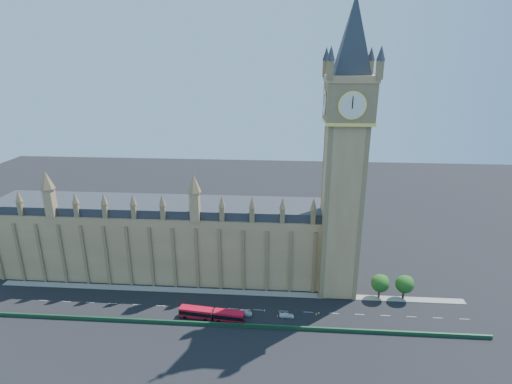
# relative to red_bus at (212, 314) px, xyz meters

# --- Properties ---
(ground) EXTENTS (400.00, 400.00, 0.00)m
(ground) POSITION_rel_red_bus_xyz_m (2.02, 5.97, -1.82)
(ground) COLOR black
(ground) RESTS_ON ground
(palace_westminster) EXTENTS (120.00, 20.00, 28.00)m
(palace_westminster) POSITION_rel_red_bus_xyz_m (-22.98, 27.97, 12.05)
(palace_westminster) COLOR #A77C50
(palace_westminster) RESTS_ON ground
(elizabeth_tower) EXTENTS (20.59, 20.59, 105.00)m
(elizabeth_tower) POSITION_rel_red_bus_xyz_m (40.02, 19.96, 52.74)
(elizabeth_tower) COLOR #A77C50
(elizabeth_tower) RESTS_ON ground
(bridge_parapet) EXTENTS (160.00, 0.60, 1.20)m
(bridge_parapet) POSITION_rel_red_bus_xyz_m (2.02, -3.03, -1.22)
(bridge_parapet) COLOR #1E4C2D
(bridge_parapet) RESTS_ON ground
(kerb_north) EXTENTS (160.00, 3.00, 0.16)m
(kerb_north) POSITION_rel_red_bus_xyz_m (2.02, 15.47, -1.74)
(kerb_north) COLOR gray
(kerb_north) RESTS_ON ground
(tree_east_near) EXTENTS (6.00, 6.00, 8.50)m
(tree_east_near) POSITION_rel_red_bus_xyz_m (54.24, 16.05, 3.83)
(tree_east_near) COLOR #382619
(tree_east_near) RESTS_ON ground
(tree_east_far) EXTENTS (6.00, 6.00, 8.50)m
(tree_east_far) POSITION_rel_red_bus_xyz_m (62.24, 16.05, 3.83)
(tree_east_far) COLOR #382619
(tree_east_far) RESTS_ON ground
(red_bus) EXTENTS (20.48, 5.17, 3.45)m
(red_bus) POSITION_rel_red_bus_xyz_m (0.00, 0.00, 0.00)
(red_bus) COLOR red
(red_bus) RESTS_ON ground
(car_grey) EXTENTS (3.94, 1.88, 1.30)m
(car_grey) POSITION_rel_red_bus_xyz_m (0.02, 1.48, -1.17)
(car_grey) COLOR #46484E
(car_grey) RESTS_ON ground
(car_silver) EXTENTS (4.60, 1.76, 1.50)m
(car_silver) POSITION_rel_red_bus_xyz_m (9.94, 2.90, -1.07)
(car_silver) COLOR #AEB1B6
(car_silver) RESTS_ON ground
(car_white) EXTENTS (4.55, 1.89, 1.31)m
(car_white) POSITION_rel_red_bus_xyz_m (23.11, 2.84, -1.16)
(car_white) COLOR white
(car_white) RESTS_ON ground
(cone_a) EXTENTS (0.64, 0.64, 0.79)m
(cone_a) POSITION_rel_red_bus_xyz_m (32.36, 4.46, -1.43)
(cone_a) COLOR black
(cone_a) RESTS_ON ground
(cone_b) EXTENTS (0.57, 0.57, 0.73)m
(cone_b) POSITION_rel_red_bus_xyz_m (16.02, 5.33, -1.45)
(cone_b) COLOR black
(cone_b) RESTS_ON ground
(cone_c) EXTENTS (0.52, 0.52, 0.71)m
(cone_c) POSITION_rel_red_bus_xyz_m (20.21, 2.69, -1.47)
(cone_c) COLOR black
(cone_c) RESTS_ON ground
(cone_d) EXTENTS (0.56, 0.56, 0.79)m
(cone_d) POSITION_rel_red_bus_xyz_m (33.22, 5.13, -1.43)
(cone_d) COLOR black
(cone_d) RESTS_ON ground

